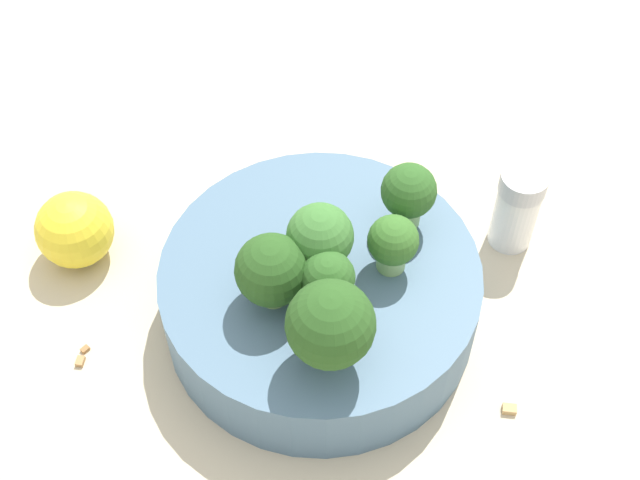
% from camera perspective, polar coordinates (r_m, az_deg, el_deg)
% --- Properties ---
extents(ground_plane, '(3.00, 3.00, 0.00)m').
position_cam_1_polar(ground_plane, '(0.63, 0.00, -4.90)').
color(ground_plane, beige).
extents(bowl, '(0.22, 0.22, 0.05)m').
position_cam_1_polar(bowl, '(0.61, 0.00, -3.50)').
color(bowl, slate).
rests_on(bowl, ground_plane).
extents(broccoli_floret_0, '(0.04, 0.04, 0.06)m').
position_cam_1_polar(broccoli_floret_0, '(0.56, -0.18, 0.12)').
color(broccoli_floret_0, '#84AD66').
rests_on(broccoli_floret_0, bowl).
extents(broccoli_floret_1, '(0.05, 0.05, 0.05)m').
position_cam_1_polar(broccoli_floret_1, '(0.55, -2.87, -2.28)').
color(broccoli_floret_1, '#7A9E5B').
rests_on(broccoli_floret_1, bowl).
extents(broccoli_floret_2, '(0.03, 0.03, 0.05)m').
position_cam_1_polar(broccoli_floret_2, '(0.55, 0.50, -2.53)').
color(broccoli_floret_2, '#84AD66').
rests_on(broccoli_floret_2, bowl).
extents(broccoli_floret_3, '(0.04, 0.04, 0.05)m').
position_cam_1_polar(broccoli_floret_3, '(0.60, 5.54, 3.11)').
color(broccoli_floret_3, '#84AD66').
rests_on(broccoli_floret_3, bowl).
extents(broccoli_floret_4, '(0.05, 0.05, 0.07)m').
position_cam_1_polar(broccoli_floret_4, '(0.52, 0.68, -5.49)').
color(broccoli_floret_4, '#8EB770').
rests_on(broccoli_floret_4, bowl).
extents(broccoli_floret_5, '(0.03, 0.03, 0.04)m').
position_cam_1_polar(broccoli_floret_5, '(0.57, 4.69, -0.19)').
color(broccoli_floret_5, '#8EB770').
rests_on(broccoli_floret_5, bowl).
extents(pepper_shaker, '(0.03, 0.03, 0.07)m').
position_cam_1_polar(pepper_shaker, '(0.66, 12.48, 2.03)').
color(pepper_shaker, silver).
rests_on(pepper_shaker, ground_plane).
extents(lemon_wedge, '(0.06, 0.06, 0.06)m').
position_cam_1_polar(lemon_wedge, '(0.67, -15.43, 0.63)').
color(lemon_wedge, yellow).
rests_on(lemon_wedge, ground_plane).
extents(almond_crumb_0, '(0.01, 0.01, 0.01)m').
position_cam_1_polar(almond_crumb_0, '(0.64, -14.83, -6.71)').
color(almond_crumb_0, olive).
rests_on(almond_crumb_0, ground_plane).
extents(almond_crumb_1, '(0.01, 0.01, 0.01)m').
position_cam_1_polar(almond_crumb_1, '(0.63, -15.13, -7.42)').
color(almond_crumb_1, '#AD7F4C').
rests_on(almond_crumb_1, ground_plane).
extents(almond_crumb_2, '(0.01, 0.01, 0.01)m').
position_cam_1_polar(almond_crumb_2, '(0.60, 12.06, -10.44)').
color(almond_crumb_2, tan).
rests_on(almond_crumb_2, ground_plane).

